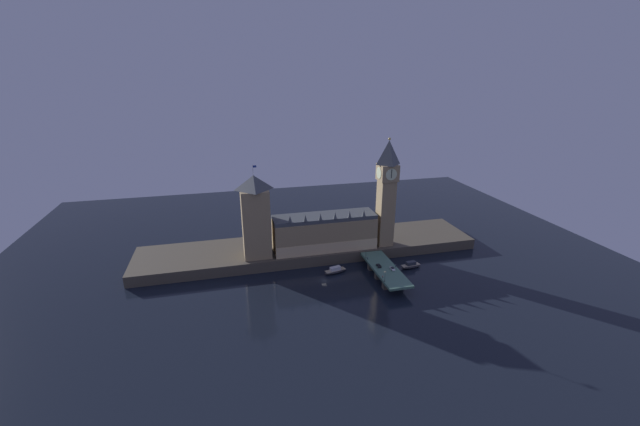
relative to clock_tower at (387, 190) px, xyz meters
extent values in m
plane|color=black|center=(-47.19, -26.28, -43.66)|extent=(400.00, 400.00, 0.00)
cube|color=#4C4438|center=(-47.19, 12.72, -40.26)|extent=(220.00, 42.00, 6.79)
cube|color=#9E845B|center=(-39.36, 3.45, -26.91)|extent=(64.79, 18.46, 19.92)
cube|color=beige|center=(-39.36, -5.90, -33.28)|extent=(64.79, 0.20, 7.17)
cube|color=#42474C|center=(-39.36, 3.45, -15.75)|extent=(64.79, 16.99, 2.40)
cone|color=#42474C|center=(-62.50, -4.39, -12.36)|extent=(2.40, 2.40, 4.38)
cone|color=#42474C|center=(-53.24, -4.39, -12.36)|extent=(2.40, 2.40, 4.38)
cone|color=#42474C|center=(-43.99, -4.39, -12.36)|extent=(2.40, 2.40, 4.38)
cone|color=#42474C|center=(-34.73, -4.39, -12.36)|extent=(2.40, 2.40, 4.38)
cone|color=#42474C|center=(-25.47, -4.39, -12.36)|extent=(2.40, 2.40, 4.38)
cone|color=#42474C|center=(-16.22, -4.39, -12.36)|extent=(2.40, 2.40, 4.38)
cube|color=#9E845B|center=(0.00, 0.00, -15.27)|extent=(9.55, 9.55, 43.19)
cube|color=#9E845B|center=(0.00, 0.00, 11.41)|extent=(11.27, 11.27, 10.19)
cylinder|color=beige|center=(0.00, -5.76, 11.41)|extent=(7.23, 0.25, 7.23)
cylinder|color=beige|center=(0.00, 5.76, 11.41)|extent=(7.23, 0.25, 7.23)
cylinder|color=beige|center=(5.76, 0.00, 11.41)|extent=(0.25, 7.23, 7.23)
cylinder|color=beige|center=(-5.76, 0.00, 11.41)|extent=(0.25, 7.23, 7.23)
cube|color=black|center=(0.00, -5.95, 11.96)|extent=(0.36, 0.10, 5.42)
pyramid|color=#42474C|center=(0.00, 0.00, 23.87)|extent=(11.27, 11.27, 14.73)
sphere|color=gold|center=(0.00, 0.00, 32.04)|extent=(1.60, 1.60, 1.60)
cube|color=#9E845B|center=(-82.06, 3.35, -15.78)|extent=(16.24, 16.24, 42.18)
pyramid|color=#42474C|center=(-82.06, 3.35, 9.52)|extent=(16.57, 16.57, 8.41)
cylinder|color=#99999E|center=(-82.06, 3.35, 16.73)|extent=(0.24, 0.24, 6.00)
cube|color=navy|center=(-80.96, 3.35, 18.83)|extent=(2.00, 0.08, 1.20)
cube|color=#4C7560|center=(-11.86, -31.28, -37.99)|extent=(13.99, 46.00, 1.40)
cube|color=#4C4438|center=(-11.86, -42.78, -41.18)|extent=(11.89, 3.20, 4.96)
cube|color=#4C4438|center=(-11.86, -31.28, -41.18)|extent=(11.89, 3.20, 4.96)
cube|color=#4C4438|center=(-11.86, -19.78, -41.18)|extent=(11.89, 3.20, 4.96)
cube|color=black|center=(-14.94, -28.84, -36.77)|extent=(1.93, 4.16, 0.70)
cube|color=black|center=(-14.94, -28.84, -36.19)|extent=(1.58, 1.87, 0.45)
cylinder|color=black|center=(-15.85, -27.55, -36.97)|extent=(0.22, 0.64, 0.64)
cylinder|color=black|center=(-14.02, -27.55, -36.97)|extent=(0.22, 0.64, 0.64)
cylinder|color=black|center=(-15.85, -30.13, -36.97)|extent=(0.22, 0.64, 0.64)
cylinder|color=black|center=(-14.02, -30.13, -36.97)|extent=(0.22, 0.64, 0.64)
cube|color=silver|center=(-8.78, -34.41, -36.67)|extent=(1.78, 4.23, 0.89)
cube|color=black|center=(-8.78, -34.41, -36.00)|extent=(1.46, 1.90, 0.45)
cylinder|color=black|center=(-7.93, -35.72, -36.97)|extent=(0.22, 0.64, 0.64)
cylinder|color=black|center=(-9.63, -35.72, -36.97)|extent=(0.22, 0.64, 0.64)
cylinder|color=black|center=(-7.93, -33.10, -36.97)|extent=(0.22, 0.64, 0.64)
cylinder|color=black|center=(-9.63, -33.10, -36.97)|extent=(0.22, 0.64, 0.64)
cylinder|color=black|center=(-18.01, -42.35, -36.88)|extent=(0.28, 0.28, 0.82)
cylinder|color=maroon|center=(-18.01, -42.35, -36.13)|extent=(0.38, 0.38, 0.68)
sphere|color=tan|center=(-18.01, -42.35, -35.68)|extent=(0.22, 0.22, 0.22)
cylinder|color=black|center=(-5.70, -31.85, -36.86)|extent=(0.28, 0.28, 0.88)
cylinder|color=navy|center=(-5.70, -31.85, -36.05)|extent=(0.38, 0.38, 0.73)
sphere|color=tan|center=(-5.70, -31.85, -35.57)|extent=(0.24, 0.24, 0.24)
cylinder|color=black|center=(-18.01, -18.84, -36.86)|extent=(0.28, 0.28, 0.87)
cylinder|color=navy|center=(-18.01, -18.84, -36.07)|extent=(0.38, 0.38, 0.72)
sphere|color=tan|center=(-18.01, -18.84, -35.59)|extent=(0.23, 0.23, 0.23)
cylinder|color=#2D3333|center=(-18.41, -46.00, -37.04)|extent=(0.56, 0.56, 0.50)
cylinder|color=#2D3333|center=(-18.41, -46.00, -34.27)|extent=(0.18, 0.18, 5.05)
sphere|color=#F9E5A3|center=(-18.41, -46.00, -31.19)|extent=(0.60, 0.60, 0.60)
sphere|color=#F9E5A3|center=(-18.86, -46.00, -31.54)|extent=(0.44, 0.44, 0.44)
sphere|color=#F9E5A3|center=(-17.96, -46.00, -31.54)|extent=(0.44, 0.44, 0.44)
cylinder|color=#2D3333|center=(-18.41, -16.56, -37.04)|extent=(0.56, 0.56, 0.50)
cylinder|color=#2D3333|center=(-18.41, -16.56, -34.20)|extent=(0.18, 0.18, 5.19)
sphere|color=#F9E5A3|center=(-18.41, -16.56, -31.06)|extent=(0.60, 0.60, 0.60)
sphere|color=#F9E5A3|center=(-18.86, -16.56, -31.41)|extent=(0.44, 0.44, 0.44)
sphere|color=#F9E5A3|center=(-17.96, -16.56, -31.41)|extent=(0.44, 0.44, 0.44)
ellipsoid|color=#28282D|center=(-38.34, -18.75, -42.67)|extent=(14.88, 7.31, 1.99)
cube|color=tan|center=(-38.34, -18.75, -41.76)|extent=(13.02, 6.10, 0.24)
cube|color=silver|center=(-38.34, -18.75, -40.65)|extent=(6.86, 4.01, 1.99)
ellipsoid|color=#28282D|center=(8.37, -23.74, -42.58)|extent=(13.73, 5.63, 2.15)
cube|color=tan|center=(8.37, -23.74, -41.60)|extent=(12.05, 4.62, 0.24)
cube|color=#2D333D|center=(8.37, -23.74, -40.41)|extent=(6.26, 3.24, 2.15)
camera|label=1|loc=(-97.53, -219.63, 68.73)|focal=22.00mm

